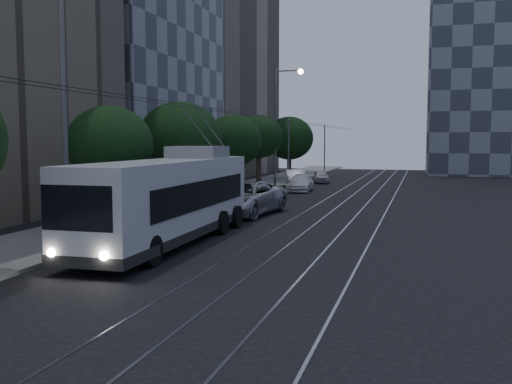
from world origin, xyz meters
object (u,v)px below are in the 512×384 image
object	(u,v)px
car_white_d	(321,177)
streetlamp_far	(280,115)
pickup_silver	(243,198)
trolleybus	(170,199)
car_white_b	(300,183)
car_white_c	(295,178)
car_white_a	(256,193)
streetlamp_near	(73,73)

from	to	relation	value
car_white_d	streetlamp_far	xyz separation A→B (m)	(-2.20, -7.47, 5.53)
pickup_silver	car_white_d	xyz separation A→B (m)	(0.00, 24.52, -0.32)
trolleybus	car_white_b	bearing A→B (deg)	88.21
car_white_d	trolleybus	bearing A→B (deg)	-105.79
pickup_silver	car_white_d	distance (m)	24.52
car_white_b	car_white_d	xyz separation A→B (m)	(0.00, 9.45, -0.05)
car_white_d	car_white_b	bearing A→B (deg)	-105.45
car_white_b	car_white_c	bearing A→B (deg)	104.77
streetlamp_far	car_white_d	bearing A→B (deg)	73.61
car_white_a	streetlamp_near	distance (m)	19.09
car_white_d	streetlamp_near	size ratio (longest dim) A/B	0.33
streetlamp_far	car_white_a	bearing A→B (deg)	-84.64
car_white_c	streetlamp_far	distance (m)	5.92
pickup_silver	streetlamp_far	distance (m)	17.97
car_white_b	streetlamp_near	distance (m)	27.38
car_white_a	car_white_d	xyz separation A→B (m)	(1.21, 17.96, -0.02)
pickup_silver	car_white_c	bearing A→B (deg)	100.43
car_white_a	trolleybus	bearing A→B (deg)	-75.13
trolleybus	car_white_b	xyz separation A→B (m)	(0.20, 23.99, -1.11)
car_white_c	streetlamp_near	bearing A→B (deg)	-108.18
pickup_silver	car_white_c	distance (m)	19.38
trolleybus	car_white_a	distance (m)	15.56
trolleybus	car_white_d	bearing A→B (deg)	88.34
car_white_b	car_white_c	size ratio (longest dim) A/B	0.99
car_white_a	streetlamp_near	bearing A→B (deg)	-83.49
trolleybus	car_white_d	world-z (taller)	trolleybus
pickup_silver	car_white_a	bearing A→B (deg)	106.91
car_white_c	car_white_d	size ratio (longest dim) A/B	1.28
trolleybus	car_white_b	size ratio (longest dim) A/B	2.87
car_white_a	streetlamp_near	world-z (taller)	streetlamp_near
trolleybus	streetlamp_far	distance (m)	26.41
car_white_a	car_white_c	world-z (taller)	car_white_c
car_white_a	pickup_silver	bearing A→B (deg)	-68.41
pickup_silver	car_white_a	world-z (taller)	pickup_silver
trolleybus	car_white_d	xyz separation A→B (m)	(0.20, 33.44, -1.16)
pickup_silver	car_white_b	world-z (taller)	pickup_silver
car_white_b	pickup_silver	bearing A→B (deg)	-92.71
trolleybus	car_white_c	xyz separation A→B (m)	(-1.14, 28.26, -1.01)
pickup_silver	streetlamp_far	xyz separation A→B (m)	(-2.20, 17.05, 5.22)
car_white_c	streetlamp_near	xyz separation A→B (m)	(-1.33, -30.89, 5.72)
car_white_d	streetlamp_near	world-z (taller)	streetlamp_near
pickup_silver	streetlamp_far	bearing A→B (deg)	103.79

